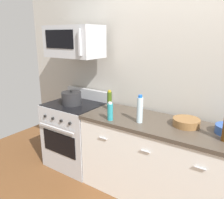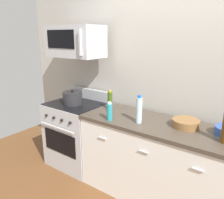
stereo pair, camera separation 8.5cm
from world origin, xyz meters
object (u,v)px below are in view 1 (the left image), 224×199
at_px(bottle_dish_soap, 110,112).
at_px(stockpot, 71,98).
at_px(microwave, 74,42).
at_px(bottle_water_clear, 140,110).
at_px(bottle_olive_oil, 109,100).
at_px(bowl_wooden_salad, 186,122).
at_px(range_oven, 76,134).

relative_size(bottle_dish_soap, stockpot, 0.78).
height_order(microwave, stockpot, microwave).
distance_m(bottle_water_clear, bottle_olive_oil, 0.55).
distance_m(bottle_water_clear, stockpot, 1.07).
relative_size(bottle_olive_oil, bowl_wooden_salad, 0.90).
relative_size(range_oven, bowl_wooden_salad, 3.87).
xyz_separation_m(bottle_dish_soap, bowl_wooden_salad, (0.75, 0.30, -0.06)).
distance_m(bottle_water_clear, bottle_dish_soap, 0.33).
height_order(range_oven, bottle_olive_oil, bottle_olive_oil).
height_order(range_oven, stockpot, stockpot).
bearing_deg(microwave, stockpot, -90.13).
distance_m(range_oven, bowl_wooden_salad, 1.59).
relative_size(bottle_water_clear, stockpot, 1.16).
bearing_deg(bottle_water_clear, bowl_wooden_salad, 22.29).
distance_m(microwave, bottle_water_clear, 1.27).
bearing_deg(range_oven, bottle_water_clear, -6.04).
bearing_deg(bottle_water_clear, microwave, 171.58).
bearing_deg(bottle_olive_oil, microwave, -177.36).
xyz_separation_m(microwave, stockpot, (-0.00, -0.10, -0.74)).
bearing_deg(microwave, bottle_olive_oil, 2.64).
height_order(microwave, bottle_dish_soap, microwave).
height_order(microwave, bottle_olive_oil, microwave).
xyz_separation_m(bottle_water_clear, bottle_dish_soap, (-0.30, -0.12, -0.05)).
relative_size(microwave, bottle_water_clear, 2.43).
bearing_deg(stockpot, bottle_dish_soap, -13.34).
relative_size(bottle_dish_soap, bowl_wooden_salad, 0.75).
height_order(bottle_water_clear, bottle_dish_soap, bottle_water_clear).
distance_m(bottle_olive_oil, stockpot, 0.56).
distance_m(range_oven, microwave, 1.28).
distance_m(bottle_olive_oil, bowl_wooden_salad, 0.97).
bearing_deg(bowl_wooden_salad, microwave, -179.02).
xyz_separation_m(range_oven, microwave, (0.00, 0.04, 1.28)).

